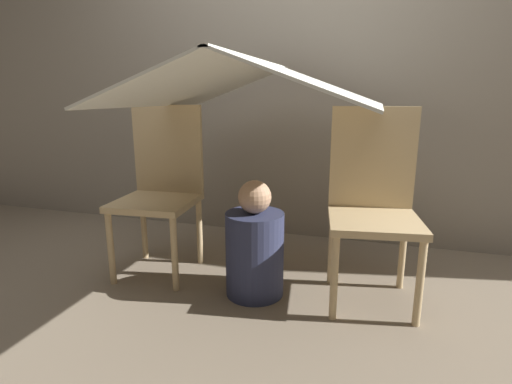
{
  "coord_description": "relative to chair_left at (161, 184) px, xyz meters",
  "views": [
    {
      "loc": [
        0.59,
        -1.9,
        1.04
      ],
      "look_at": [
        0.0,
        0.05,
        0.54
      ],
      "focal_mm": 28.0,
      "sensor_mm": 36.0,
      "label": 1
    }
  ],
  "objects": [
    {
      "name": "chair_right",
      "position": [
        1.21,
        -0.0,
        0.0
      ],
      "size": [
        0.49,
        0.49,
        0.98
      ],
      "rotation": [
        0.0,
        0.0,
        0.15
      ],
      "color": "#D1B27F",
      "rests_on": "ground_plane"
    },
    {
      "name": "sheet_canopy",
      "position": [
        0.61,
        -0.09,
        0.57
      ],
      "size": [
        1.22,
        1.26,
        0.23
      ],
      "color": "silver"
    },
    {
      "name": "person_front",
      "position": [
        0.63,
        -0.17,
        -0.27
      ],
      "size": [
        0.31,
        0.31,
        0.62
      ],
      "color": "#2D3351",
      "rests_on": "ground_plane"
    },
    {
      "name": "ground_plane",
      "position": [
        0.61,
        -0.14,
        -0.53
      ],
      "size": [
        8.8,
        8.8,
        0.0
      ],
      "primitive_type": "plane",
      "color": "gray"
    },
    {
      "name": "chair_left",
      "position": [
        0.0,
        0.0,
        0.0
      ],
      "size": [
        0.47,
        0.47,
        0.98
      ],
      "rotation": [
        0.0,
        0.0,
        0.08
      ],
      "color": "#D1B27F",
      "rests_on": "ground_plane"
    },
    {
      "name": "wall_back",
      "position": [
        0.61,
        0.84,
        0.72
      ],
      "size": [
        7.0,
        0.05,
        2.5
      ],
      "color": "gray",
      "rests_on": "ground_plane"
    }
  ]
}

